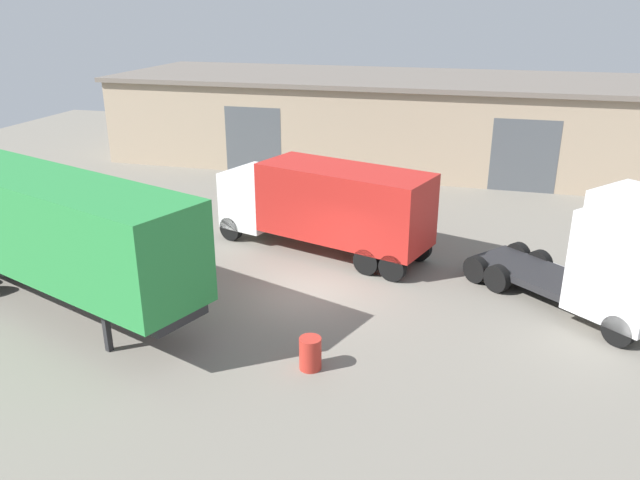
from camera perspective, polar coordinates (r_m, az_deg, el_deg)
ground_plane at (r=20.41m, az=-1.32°, el=-4.91°), size 60.00×60.00×0.00m
warehouse_building at (r=37.52m, az=7.00°, el=10.94°), size 32.72×10.50×4.90m
tractor_unit_white at (r=19.94m, az=25.37°, el=-1.72°), size 6.35×5.85×4.06m
container_trailer_green at (r=19.94m, az=-23.04°, el=0.94°), size 10.66×5.95×4.19m
box_truck_white at (r=23.21m, az=0.46°, el=3.38°), size 8.58×4.80×3.34m
gravel_pile at (r=29.17m, az=-19.06°, el=3.20°), size 4.33×4.33×1.14m
oil_drum at (r=16.32m, az=-0.89°, el=-10.32°), size 0.58×0.58×0.88m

